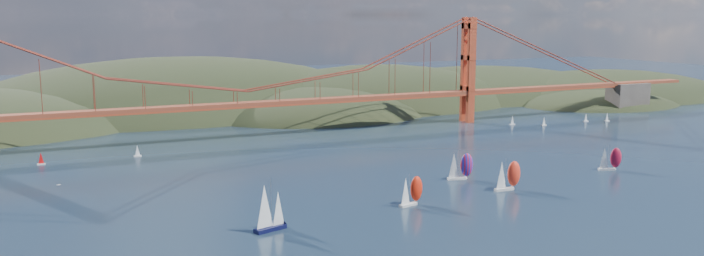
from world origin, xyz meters
name	(u,v)px	position (x,y,z in m)	size (l,w,h in m)	color
headlands	(275,127)	(44.95, 278.29, -12.46)	(725.00, 225.00, 96.00)	black
bridge	(242,69)	(-1.75, 180.00, 32.23)	(552.00, 12.00, 55.00)	brown
sloop_navy	(269,208)	(-32.38, 44.22, 6.24)	(9.58, 6.74, 14.14)	black
racer_0	(411,190)	(13.55, 50.28, 4.64)	(8.77, 4.98, 9.82)	silver
racer_1	(507,175)	(50.95, 53.27, 5.06)	(9.28, 3.74, 10.71)	silver
racer_2	(610,158)	(102.95, 61.58, 4.47)	(8.44, 5.88, 9.46)	white
racer_rwb	(460,166)	(45.00, 71.95, 4.91)	(9.27, 5.16, 10.39)	white
distant_boat_2	(41,158)	(-86.74, 157.52, 2.41)	(3.00, 2.00, 4.70)	silver
distant_boat_3	(137,151)	(-51.45, 157.86, 2.41)	(3.00, 2.00, 4.70)	silver
distant_boat_4	(512,120)	(135.77, 161.56, 2.41)	(3.00, 2.00, 4.70)	silver
distant_boat_5	(544,121)	(149.02, 152.85, 2.41)	(3.00, 2.00, 4.70)	silver
distant_boat_6	(586,117)	(177.71, 153.74, 2.41)	(3.00, 2.00, 4.70)	silver
distant_boat_7	(607,117)	(189.13, 150.28, 2.41)	(3.00, 2.00, 4.70)	silver
gull	(59,185)	(-82.52, 29.89, 20.99)	(0.90, 0.25, 0.17)	white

